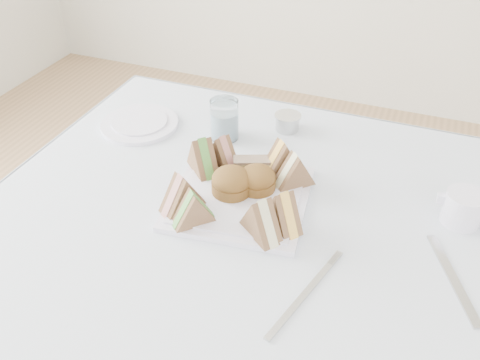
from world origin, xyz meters
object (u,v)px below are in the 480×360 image
(serving_plate, at_px, (240,198))
(water_glass, at_px, (224,120))
(creamer_jug, at_px, (463,208))
(table, at_px, (235,352))

(serving_plate, distance_m, water_glass, 0.24)
(water_glass, distance_m, creamer_jug, 0.54)
(table, distance_m, creamer_jug, 0.59)
(serving_plate, xyz_separation_m, water_glass, (-0.12, 0.21, 0.04))
(serving_plate, bearing_deg, water_glass, 113.08)
(table, relative_size, creamer_jug, 12.30)
(serving_plate, bearing_deg, creamer_jug, 5.71)
(serving_plate, height_order, creamer_jug, creamer_jug)
(serving_plate, relative_size, creamer_jug, 3.58)
(water_glass, bearing_deg, creamer_jug, -12.35)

